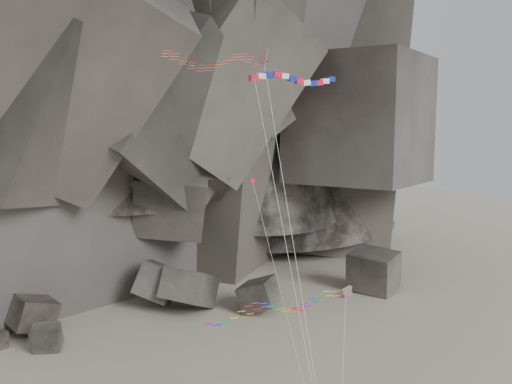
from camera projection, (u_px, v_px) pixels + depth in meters
name	position (u px, v px, depth m)	size (l,w,h in m)	color
headland	(84.00, 37.00, 104.60)	(110.00, 70.00, 84.00)	#4D463F
boulder_field	(171.00, 302.00, 78.85)	(76.40, 17.11, 7.87)	#47423F
delta_kite	(211.00, 60.00, 43.61)	(9.25, 13.67, 32.27)	red
banner_kite	(295.00, 82.00, 48.77)	(8.89, 14.69, 30.37)	red
parafoil_kite	(274.00, 307.00, 47.05)	(13.61, 11.25, 12.05)	#CD9F0B
pennant_kite	(270.00, 252.00, 47.22)	(1.66, 15.93, 21.18)	red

